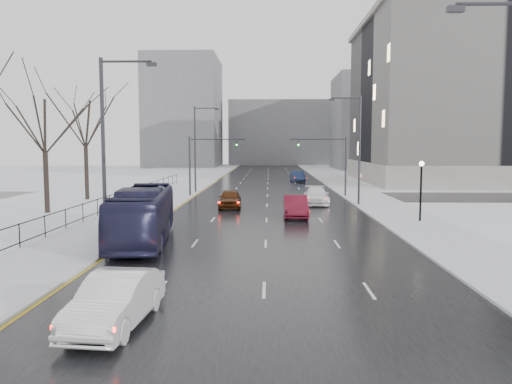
# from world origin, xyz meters

# --- Properties ---
(road) EXTENTS (16.00, 150.00, 0.04)m
(road) POSITION_xyz_m (0.00, 60.00, 0.02)
(road) COLOR black
(road) RESTS_ON ground
(cross_road) EXTENTS (130.00, 10.00, 0.04)m
(cross_road) POSITION_xyz_m (0.00, 48.00, 0.02)
(cross_road) COLOR black
(cross_road) RESTS_ON ground
(sidewalk_left) EXTENTS (5.00, 150.00, 0.16)m
(sidewalk_left) POSITION_xyz_m (-10.50, 60.00, 0.08)
(sidewalk_left) COLOR silver
(sidewalk_left) RESTS_ON ground
(sidewalk_right) EXTENTS (5.00, 150.00, 0.16)m
(sidewalk_right) POSITION_xyz_m (10.50, 60.00, 0.08)
(sidewalk_right) COLOR silver
(sidewalk_right) RESTS_ON ground
(park_strip) EXTENTS (14.00, 150.00, 0.12)m
(park_strip) POSITION_xyz_m (-20.00, 60.00, 0.06)
(park_strip) COLOR white
(park_strip) RESTS_ON ground
(tree_park_d) EXTENTS (8.75, 8.75, 12.50)m
(tree_park_d) POSITION_xyz_m (-17.80, 34.00, 0.00)
(tree_park_d) COLOR black
(tree_park_d) RESTS_ON ground
(tree_park_e) EXTENTS (9.45, 9.45, 13.50)m
(tree_park_e) POSITION_xyz_m (-18.20, 44.00, 0.00)
(tree_park_e) COLOR black
(tree_park_e) RESTS_ON ground
(iron_fence) EXTENTS (0.06, 70.00, 1.30)m
(iron_fence) POSITION_xyz_m (-13.00, 30.00, 0.91)
(iron_fence) COLOR black
(iron_fence) RESTS_ON sidewalk_left
(streetlight_r_mid) EXTENTS (2.95, 0.25, 10.00)m
(streetlight_r_mid) POSITION_xyz_m (8.17, 40.00, 5.62)
(streetlight_r_mid) COLOR #2D2D33
(streetlight_r_mid) RESTS_ON ground
(streetlight_l_near) EXTENTS (2.95, 0.25, 10.00)m
(streetlight_l_near) POSITION_xyz_m (-8.17, 20.00, 5.62)
(streetlight_l_near) COLOR #2D2D33
(streetlight_l_near) RESTS_ON ground
(streetlight_l_far) EXTENTS (2.95, 0.25, 10.00)m
(streetlight_l_far) POSITION_xyz_m (-8.17, 52.00, 5.62)
(streetlight_l_far) COLOR #2D2D33
(streetlight_l_far) RESTS_ON ground
(lamppost_r_mid) EXTENTS (0.36, 0.36, 4.28)m
(lamppost_r_mid) POSITION_xyz_m (11.00, 30.00, 2.94)
(lamppost_r_mid) COLOR black
(lamppost_r_mid) RESTS_ON sidewalk_right
(mast_signal_right) EXTENTS (6.10, 0.33, 6.50)m
(mast_signal_right) POSITION_xyz_m (7.33, 48.00, 4.11)
(mast_signal_right) COLOR #2D2D33
(mast_signal_right) RESTS_ON ground
(mast_signal_left) EXTENTS (6.10, 0.33, 6.50)m
(mast_signal_left) POSITION_xyz_m (-7.33, 48.00, 4.11)
(mast_signal_left) COLOR #2D2D33
(mast_signal_left) RESTS_ON ground
(no_uturn_sign) EXTENTS (0.60, 0.06, 2.70)m
(no_uturn_sign) POSITION_xyz_m (9.20, 44.00, 2.30)
(no_uturn_sign) COLOR #2D2D33
(no_uturn_sign) RESTS_ON sidewalk_right
(civic_building) EXTENTS (41.00, 31.00, 24.80)m
(civic_building) POSITION_xyz_m (35.00, 72.00, 11.21)
(civic_building) COLOR gray
(civic_building) RESTS_ON ground
(bldg_far_right) EXTENTS (24.00, 20.00, 22.00)m
(bldg_far_right) POSITION_xyz_m (28.00, 115.00, 11.00)
(bldg_far_right) COLOR slate
(bldg_far_right) RESTS_ON ground
(bldg_far_left) EXTENTS (18.00, 22.00, 28.00)m
(bldg_far_left) POSITION_xyz_m (-22.00, 125.00, 14.00)
(bldg_far_left) COLOR slate
(bldg_far_left) RESTS_ON ground
(bldg_far_center) EXTENTS (30.00, 18.00, 18.00)m
(bldg_far_center) POSITION_xyz_m (4.00, 140.00, 9.00)
(bldg_far_center) COLOR slate
(bldg_far_center) RESTS_ON ground
(sedan_left_near) EXTENTS (2.07, 4.99, 1.61)m
(sedan_left_near) POSITION_xyz_m (-4.50, 9.09, 0.84)
(sedan_left_near) COLOR white
(sedan_left_near) RESTS_ON road
(bus) EXTENTS (3.98, 11.47, 3.13)m
(bus) POSITION_xyz_m (-7.00, 22.32, 1.61)
(bus) COLOR #232242
(bus) RESTS_ON road
(sedan_center_near) EXTENTS (2.10, 4.86, 1.63)m
(sedan_center_near) POSITION_xyz_m (-3.28, 38.03, 0.86)
(sedan_center_near) COLOR #47200C
(sedan_center_near) RESTS_ON road
(sedan_right_near) EXTENTS (1.79, 5.10, 1.68)m
(sedan_right_near) POSITION_xyz_m (2.21, 32.38, 0.88)
(sedan_right_near) COLOR maroon
(sedan_right_near) RESTS_ON road
(sedan_right_far) EXTENTS (2.48, 5.61, 1.60)m
(sedan_right_far) POSITION_xyz_m (4.60, 40.96, 0.84)
(sedan_right_far) COLOR white
(sedan_right_far) RESTS_ON road
(sedan_right_distant) EXTENTS (2.27, 5.07, 1.61)m
(sedan_right_distant) POSITION_xyz_m (4.50, 69.75, 0.85)
(sedan_right_distant) COLOR navy
(sedan_right_distant) RESTS_ON road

